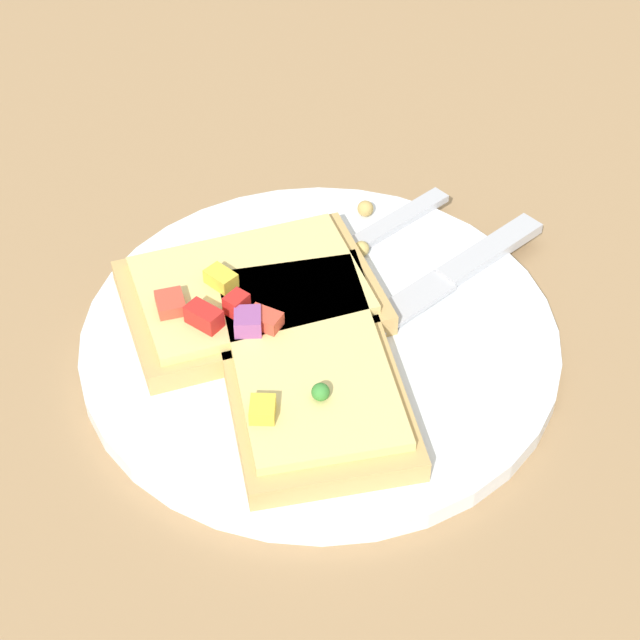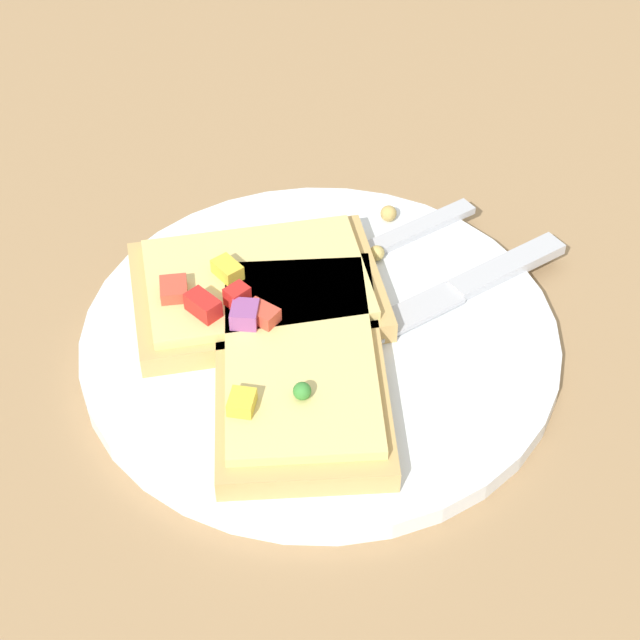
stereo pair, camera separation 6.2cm
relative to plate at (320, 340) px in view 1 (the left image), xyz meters
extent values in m
plane|color=#9E7A51|center=(0.00, 0.00, -0.01)|extent=(4.00, 4.00, 0.00)
cylinder|color=white|center=(0.00, 0.00, 0.00)|extent=(0.28, 0.28, 0.01)
cube|color=#B7B7BC|center=(0.07, -0.04, 0.01)|extent=(0.08, 0.13, 0.01)
cube|color=#B7B7BC|center=(0.02, 0.04, 0.01)|extent=(0.05, 0.06, 0.01)
cube|color=#B7B7BC|center=(0.01, 0.09, 0.01)|extent=(0.02, 0.03, 0.00)
cube|color=#B7B7BC|center=(0.00, 0.08, 0.01)|extent=(0.02, 0.03, 0.00)
cube|color=#B7B7BC|center=(0.00, 0.08, 0.01)|extent=(0.02, 0.03, 0.00)
cube|color=#B7B7BC|center=(-0.01, 0.07, 0.01)|extent=(0.02, 0.03, 0.00)
cube|color=#B7B7BC|center=(0.05, -0.12, 0.01)|extent=(0.06, 0.08, 0.01)
cube|color=#B7B7BC|center=(-0.01, -0.03, 0.01)|extent=(0.09, 0.13, 0.00)
cube|color=tan|center=(-0.03, 0.01, 0.01)|extent=(0.17, 0.09, 0.01)
cube|color=#E5CC7A|center=(-0.03, 0.01, 0.02)|extent=(0.15, 0.08, 0.01)
sphere|color=#388433|center=(-0.07, 0.01, 0.03)|extent=(0.01, 0.01, 0.01)
cube|color=#934C8E|center=(-0.01, 0.04, 0.03)|extent=(0.02, 0.02, 0.01)
cube|color=#D14733|center=(-0.01, 0.03, 0.03)|extent=(0.02, 0.02, 0.01)
cube|color=yellow|center=(-0.07, 0.05, 0.03)|extent=(0.02, 0.02, 0.01)
cube|color=tan|center=(0.03, 0.04, 0.01)|extent=(0.12, 0.16, 0.01)
cube|color=#E5CC7A|center=(0.03, 0.04, 0.02)|extent=(0.11, 0.14, 0.01)
cube|color=#D14733|center=(0.02, 0.08, 0.03)|extent=(0.02, 0.02, 0.01)
cube|color=red|center=(0.00, 0.07, 0.03)|extent=(0.02, 0.02, 0.01)
cube|color=yellow|center=(0.03, 0.05, 0.03)|extent=(0.02, 0.02, 0.01)
cube|color=red|center=(0.01, 0.05, 0.03)|extent=(0.02, 0.02, 0.01)
sphere|color=tan|center=(0.07, 0.00, 0.01)|extent=(0.01, 0.01, 0.01)
sphere|color=tan|center=(0.06, -0.04, 0.01)|extent=(0.01, 0.01, 0.01)
sphere|color=tan|center=(0.10, -0.05, 0.01)|extent=(0.01, 0.01, 0.01)
sphere|color=#AFAA4E|center=(-0.06, -0.02, 0.01)|extent=(0.01, 0.01, 0.01)
camera|label=1|loc=(-0.43, 0.09, 0.44)|focal=60.00mm
camera|label=2|loc=(-0.44, 0.03, 0.44)|focal=60.00mm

